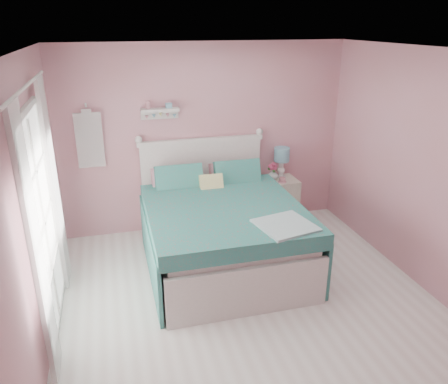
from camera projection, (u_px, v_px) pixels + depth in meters
name	position (u px, v px, depth m)	size (l,w,h in m)	color
floor	(255.00, 312.00, 4.56)	(4.50, 4.50, 0.00)	silver
room_shell	(259.00, 169.00, 3.98)	(4.50, 4.50, 4.50)	#C17B7F
bed	(221.00, 230.00, 5.38)	(1.80, 2.29, 1.33)	silver
nightstand	(279.00, 201.00, 6.48)	(0.48, 0.47, 0.69)	beige
table_lamp	(282.00, 157.00, 6.34)	(0.22, 0.22, 0.45)	white
vase	(273.00, 174.00, 6.32)	(0.15, 0.15, 0.16)	silver
teacup	(282.00, 180.00, 6.23)	(0.09, 0.09, 0.07)	pink
roses	(273.00, 167.00, 6.27)	(0.14, 0.11, 0.12)	#C24269
wall_shelf	(159.00, 111.00, 5.75)	(0.50, 0.15, 0.25)	silver
hanging_dress	(90.00, 140.00, 5.64)	(0.34, 0.03, 0.72)	white
french_door	(43.00, 225.00, 4.06)	(0.04, 1.32, 2.16)	silver
curtain_near	(37.00, 252.00, 3.36)	(0.04, 0.40, 2.32)	white
curtain_far	(54.00, 186.00, 4.70)	(0.04, 0.40, 2.32)	white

